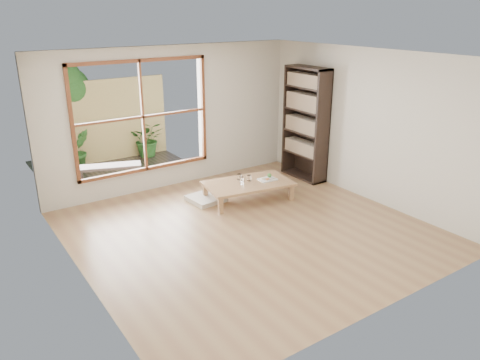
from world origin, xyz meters
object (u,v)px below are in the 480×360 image
at_px(bookshelf, 306,124).
at_px(food_tray, 268,178).
at_px(low_table, 248,184).
at_px(garden_bench, 110,168).

xyz_separation_m(bookshelf, food_tray, (-1.24, -0.44, -0.74)).
height_order(bookshelf, food_tray, bookshelf).
relative_size(low_table, garden_bench, 1.34).
bearing_deg(low_table, bookshelf, 21.64).
height_order(low_table, bookshelf, bookshelf).
height_order(low_table, garden_bench, garden_bench).
distance_m(low_table, food_tray, 0.39).
bearing_deg(low_table, garden_bench, 138.94).
bearing_deg(food_tray, low_table, 169.57).
distance_m(bookshelf, garden_bench, 3.87).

